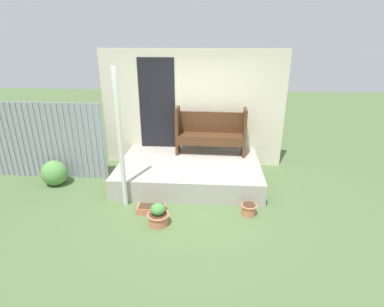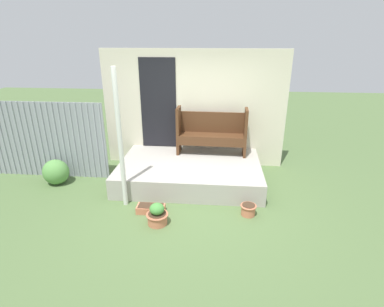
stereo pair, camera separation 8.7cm
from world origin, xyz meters
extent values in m
plane|color=#516B3D|center=(0.00, 0.00, 0.00)|extent=(24.00, 24.00, 0.00)
cube|color=#A8A399|center=(-0.08, 0.93, 0.20)|extent=(2.88, 1.87, 0.41)
cube|color=beige|center=(-0.08, 1.90, 1.30)|extent=(4.08, 0.06, 2.60)
cube|color=black|center=(-0.87, 1.86, 1.42)|extent=(0.80, 0.02, 2.00)
cube|color=gray|center=(-3.38, 0.94, 0.81)|extent=(3.13, 0.02, 1.62)
cylinder|color=#979CA5|center=(-4.04, 0.92, 0.81)|extent=(0.04, 0.04, 1.62)
cylinder|color=#979CA5|center=(-3.92, 0.92, 0.81)|extent=(0.04, 0.04, 1.62)
cylinder|color=#979CA5|center=(-3.80, 0.92, 0.81)|extent=(0.04, 0.04, 1.62)
cylinder|color=#979CA5|center=(-3.68, 0.92, 0.81)|extent=(0.04, 0.04, 1.62)
cylinder|color=#979CA5|center=(-3.56, 0.92, 0.81)|extent=(0.04, 0.04, 1.62)
cylinder|color=#979CA5|center=(-3.44, 0.92, 0.81)|extent=(0.04, 0.04, 1.62)
cylinder|color=#979CA5|center=(-3.32, 0.92, 0.81)|extent=(0.04, 0.04, 1.62)
cylinder|color=#979CA5|center=(-3.20, 0.92, 0.81)|extent=(0.04, 0.04, 1.62)
cylinder|color=#979CA5|center=(-3.08, 0.92, 0.81)|extent=(0.04, 0.04, 1.62)
cylinder|color=#979CA5|center=(-2.96, 0.92, 0.81)|extent=(0.04, 0.04, 1.62)
cylinder|color=#979CA5|center=(-2.84, 0.92, 0.81)|extent=(0.04, 0.04, 1.62)
cylinder|color=#979CA5|center=(-2.72, 0.92, 0.81)|extent=(0.04, 0.04, 1.62)
cylinder|color=#979CA5|center=(-2.60, 0.92, 0.81)|extent=(0.04, 0.04, 1.62)
cylinder|color=#979CA5|center=(-2.47, 0.92, 0.81)|extent=(0.04, 0.04, 1.62)
cylinder|color=#979CA5|center=(-2.35, 0.92, 0.81)|extent=(0.04, 0.04, 1.62)
cylinder|color=#979CA5|center=(-2.23, 0.92, 0.81)|extent=(0.04, 0.04, 1.62)
cylinder|color=#979CA5|center=(-2.11, 0.92, 0.81)|extent=(0.04, 0.04, 1.62)
cylinder|color=#979CA5|center=(-1.99, 0.92, 0.81)|extent=(0.04, 0.04, 1.62)
cylinder|color=#979CA5|center=(-1.87, 0.92, 0.81)|extent=(0.04, 0.04, 1.62)
cylinder|color=silver|center=(-1.14, -0.10, 1.21)|extent=(0.08, 0.08, 2.42)
cube|color=#4C2D19|center=(-0.37, 1.51, 0.92)|extent=(0.07, 0.40, 1.02)
cube|color=#4C2D19|center=(1.06, 1.48, 0.92)|extent=(0.07, 0.40, 1.02)
cube|color=#4C2D19|center=(0.35, 1.50, 0.83)|extent=(1.39, 0.44, 0.04)
cube|color=#4C2D19|center=(0.34, 1.31, 0.73)|extent=(1.38, 0.07, 0.16)
cube|color=#4C2D19|center=(0.35, 1.68, 1.08)|extent=(1.38, 0.08, 0.46)
cylinder|color=#C67251|center=(-0.45, -0.64, 0.09)|extent=(0.32, 0.32, 0.19)
torus|color=#C67251|center=(-0.45, -0.64, 0.17)|extent=(0.36, 0.36, 0.02)
cylinder|color=#422D1E|center=(-0.45, -0.64, 0.19)|extent=(0.29, 0.29, 0.01)
ellipsoid|color=#478C3D|center=(-0.45, -0.64, 0.28)|extent=(0.24, 0.24, 0.18)
cylinder|color=#C67251|center=(1.03, -0.25, 0.09)|extent=(0.24, 0.24, 0.19)
torus|color=#C67251|center=(1.03, -0.25, 0.17)|extent=(0.27, 0.27, 0.02)
cylinder|color=#422D1E|center=(1.03, -0.25, 0.19)|extent=(0.22, 0.22, 0.01)
cube|color=#C67251|center=(-0.63, -0.32, 0.06)|extent=(0.48, 0.23, 0.12)
cube|color=#422D1E|center=(-0.63, -0.32, 0.13)|extent=(0.42, 0.19, 0.01)
ellipsoid|color=#599347|center=(-2.79, 0.58, 0.26)|extent=(0.52, 0.47, 0.52)
camera|label=1|loc=(0.38, -4.69, 2.85)|focal=28.00mm
camera|label=2|loc=(0.47, -4.68, 2.85)|focal=28.00mm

